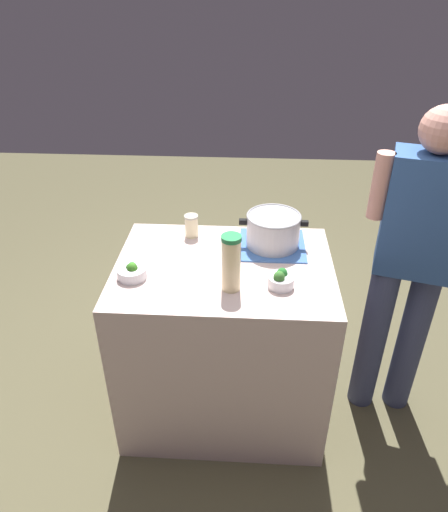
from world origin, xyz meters
The scene contains 9 objects.
ground_plane centered at (0.00, 0.00, 0.00)m, with size 8.00×8.00×0.00m, color brown.
counter_slab centered at (0.00, 0.00, 0.47)m, with size 1.03×0.77×0.94m, color beige.
dish_cloth centered at (0.23, 0.19, 0.94)m, with size 0.33×0.32×0.01m, color #406AB1.
cooking_pot centered at (0.23, 0.19, 1.03)m, with size 0.34×0.27×0.17m.
lemonade_pitcher centered at (0.04, -0.18, 1.07)m, with size 0.09×0.09×0.26m.
mason_jar centered at (-0.18, 0.27, 1.00)m, with size 0.07×0.07×0.12m.
broccoli_bowl_front centered at (0.26, -0.15, 0.98)m, with size 0.12×0.12×0.09m.
broccoli_bowl_center centered at (-0.41, -0.12, 0.97)m, with size 0.13×0.13×0.08m.
person_cook centered at (0.89, 0.08, 0.93)m, with size 0.50×0.28×1.68m.
Camera 1 is at (0.11, -1.85, 2.15)m, focal length 32.94 mm.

